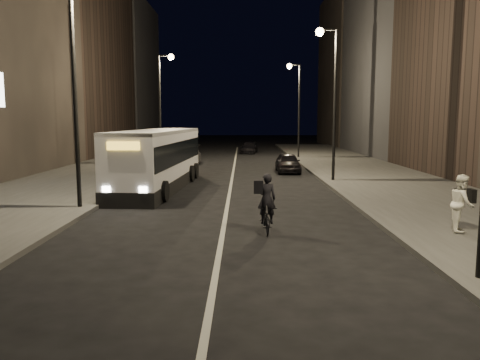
{
  "coord_description": "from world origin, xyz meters",
  "views": [
    {
      "loc": [
        0.6,
        -13.52,
        3.46
      ],
      "look_at": [
        0.53,
        1.58,
        1.5
      ],
      "focal_mm": 35.0,
      "sensor_mm": 36.0,
      "label": 1
    }
  ],
  "objects_px": {
    "streetlight_left_far": "(163,94)",
    "car_near": "(288,163)",
    "streetlight_right_far": "(296,98)",
    "pedestrian_woman": "(462,203)",
    "streetlight_right_mid": "(330,84)",
    "streetlight_left_near": "(81,67)",
    "cyclist_on_bicycle": "(266,213)",
    "city_bus": "(158,157)",
    "car_far": "(249,148)",
    "car_mid": "(189,156)"
  },
  "relations": [
    {
      "from": "streetlight_right_mid",
      "to": "city_bus",
      "type": "xyz_separation_m",
      "value": [
        -8.93,
        -2.22,
        -3.76
      ]
    },
    {
      "from": "streetlight_left_far",
      "to": "cyclist_on_bicycle",
      "type": "xyz_separation_m",
      "value": [
        6.67,
        -21.43,
        -4.75
      ]
    },
    {
      "from": "streetlight_left_far",
      "to": "streetlight_right_mid",
      "type": "bearing_deg",
      "value": -43.16
    },
    {
      "from": "pedestrian_woman",
      "to": "car_near",
      "type": "bearing_deg",
      "value": 29.99
    },
    {
      "from": "streetlight_right_far",
      "to": "streetlight_left_near",
      "type": "xyz_separation_m",
      "value": [
        -10.66,
        -24.0,
        0.0
      ]
    },
    {
      "from": "streetlight_left_far",
      "to": "cyclist_on_bicycle",
      "type": "relative_size",
      "value": 4.39
    },
    {
      "from": "streetlight_right_mid",
      "to": "car_far",
      "type": "relative_size",
      "value": 2.07
    },
    {
      "from": "city_bus",
      "to": "car_near",
      "type": "xyz_separation_m",
      "value": [
        7.2,
        7.31,
        -0.96
      ]
    },
    {
      "from": "streetlight_right_far",
      "to": "car_mid",
      "type": "relative_size",
      "value": 2.14
    },
    {
      "from": "streetlight_left_far",
      "to": "car_near",
      "type": "bearing_deg",
      "value": -28.81
    },
    {
      "from": "cyclist_on_bicycle",
      "to": "streetlight_right_mid",
      "type": "bearing_deg",
      "value": 67.91
    },
    {
      "from": "streetlight_left_far",
      "to": "cyclist_on_bicycle",
      "type": "height_order",
      "value": "streetlight_left_far"
    },
    {
      "from": "city_bus",
      "to": "car_mid",
      "type": "height_order",
      "value": "city_bus"
    },
    {
      "from": "streetlight_left_far",
      "to": "car_near",
      "type": "xyz_separation_m",
      "value": [
        8.93,
        -4.91,
        -4.72
      ]
    },
    {
      "from": "car_near",
      "to": "car_mid",
      "type": "bearing_deg",
      "value": 142.69
    },
    {
      "from": "city_bus",
      "to": "car_mid",
      "type": "relative_size",
      "value": 2.91
    },
    {
      "from": "car_mid",
      "to": "pedestrian_woman",
      "type": "bearing_deg",
      "value": 117.78
    },
    {
      "from": "cyclist_on_bicycle",
      "to": "car_near",
      "type": "bearing_deg",
      "value": 79.37
    },
    {
      "from": "streetlight_left_near",
      "to": "streetlight_left_far",
      "type": "height_order",
      "value": "same"
    },
    {
      "from": "car_mid",
      "to": "car_far",
      "type": "height_order",
      "value": "car_mid"
    },
    {
      "from": "streetlight_right_mid",
      "to": "car_near",
      "type": "distance_m",
      "value": 7.16
    },
    {
      "from": "streetlight_right_far",
      "to": "pedestrian_woman",
      "type": "height_order",
      "value": "streetlight_right_far"
    },
    {
      "from": "streetlight_right_mid",
      "to": "pedestrian_woman",
      "type": "relative_size",
      "value": 4.77
    },
    {
      "from": "streetlight_left_near",
      "to": "pedestrian_woman",
      "type": "distance_m",
      "value": 13.73
    },
    {
      "from": "streetlight_right_far",
      "to": "car_near",
      "type": "bearing_deg",
      "value": -99.02
    },
    {
      "from": "cyclist_on_bicycle",
      "to": "car_near",
      "type": "distance_m",
      "value": 16.67
    },
    {
      "from": "car_near",
      "to": "car_far",
      "type": "relative_size",
      "value": 0.96
    },
    {
      "from": "pedestrian_woman",
      "to": "car_mid",
      "type": "relative_size",
      "value": 0.45
    },
    {
      "from": "pedestrian_woman",
      "to": "car_far",
      "type": "xyz_separation_m",
      "value": [
        -5.79,
        34.5,
        -0.44
      ]
    },
    {
      "from": "streetlight_right_mid",
      "to": "streetlight_left_near",
      "type": "distance_m",
      "value": 13.33
    },
    {
      "from": "streetlight_left_near",
      "to": "pedestrian_woman",
      "type": "bearing_deg",
      "value": -17.43
    },
    {
      "from": "car_mid",
      "to": "city_bus",
      "type": "bearing_deg",
      "value": 91.99
    },
    {
      "from": "cyclist_on_bicycle",
      "to": "streetlight_left_near",
      "type": "bearing_deg",
      "value": 149.97
    },
    {
      "from": "streetlight_right_far",
      "to": "car_far",
      "type": "xyz_separation_m",
      "value": [
        -4.04,
        6.6,
        -4.79
      ]
    },
    {
      "from": "car_far",
      "to": "car_near",
      "type": "bearing_deg",
      "value": -74.83
    },
    {
      "from": "streetlight_right_mid",
      "to": "pedestrian_woman",
      "type": "xyz_separation_m",
      "value": [
        1.76,
        -11.9,
        -4.35
      ]
    },
    {
      "from": "streetlight_right_mid",
      "to": "streetlight_right_far",
      "type": "xyz_separation_m",
      "value": [
        0.0,
        16.0,
        0.0
      ]
    },
    {
      "from": "streetlight_right_mid",
      "to": "city_bus",
      "type": "distance_m",
      "value": 9.94
    },
    {
      "from": "cyclist_on_bicycle",
      "to": "car_mid",
      "type": "distance_m",
      "value": 22.45
    },
    {
      "from": "pedestrian_woman",
      "to": "car_far",
      "type": "distance_m",
      "value": 34.99
    },
    {
      "from": "streetlight_left_far",
      "to": "car_mid",
      "type": "height_order",
      "value": "streetlight_left_far"
    },
    {
      "from": "streetlight_right_far",
      "to": "pedestrian_woman",
      "type": "relative_size",
      "value": 4.77
    },
    {
      "from": "streetlight_right_mid",
      "to": "car_near",
      "type": "bearing_deg",
      "value": 108.8
    },
    {
      "from": "streetlight_right_far",
      "to": "cyclist_on_bicycle",
      "type": "height_order",
      "value": "streetlight_right_far"
    },
    {
      "from": "car_near",
      "to": "streetlight_left_far",
      "type": "bearing_deg",
      "value": 151.24
    },
    {
      "from": "streetlight_left_near",
      "to": "city_bus",
      "type": "relative_size",
      "value": 0.73
    },
    {
      "from": "streetlight_right_far",
      "to": "city_bus",
      "type": "bearing_deg",
      "value": -116.11
    },
    {
      "from": "streetlight_right_far",
      "to": "streetlight_right_mid",
      "type": "bearing_deg",
      "value": -90.0
    },
    {
      "from": "streetlight_left_near",
      "to": "cyclist_on_bicycle",
      "type": "relative_size",
      "value": 4.39
    },
    {
      "from": "car_near",
      "to": "car_mid",
      "type": "distance_m",
      "value": 8.91
    }
  ]
}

